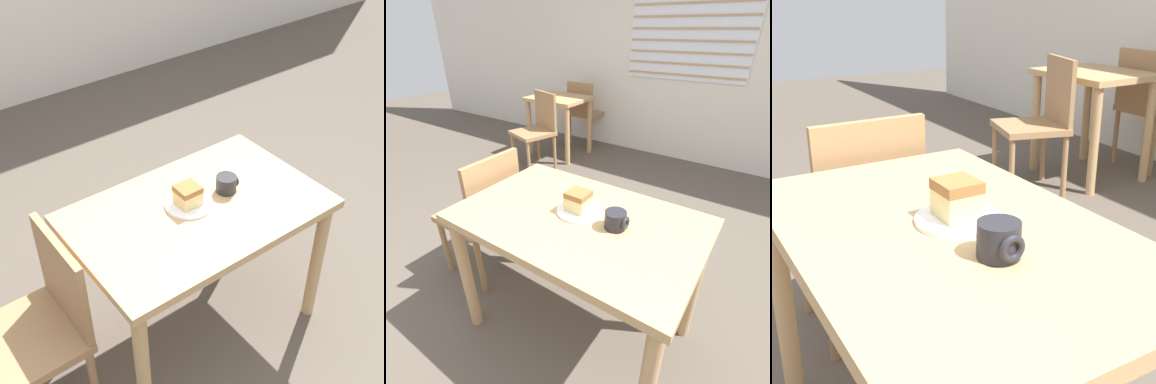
# 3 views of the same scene
# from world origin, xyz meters

# --- Properties ---
(ground_plane) EXTENTS (14.00, 14.00, 0.00)m
(ground_plane) POSITION_xyz_m (0.00, 0.00, 0.00)
(ground_plane) COLOR brown
(wall_back) EXTENTS (10.00, 0.09, 2.80)m
(wall_back) POSITION_xyz_m (-0.00, 3.03, 1.40)
(wall_back) COLOR silver
(wall_back) RESTS_ON ground_plane
(dining_table_near) EXTENTS (1.10, 0.70, 0.75)m
(dining_table_near) POSITION_xyz_m (0.08, 0.21, 0.64)
(dining_table_near) COLOR tan
(dining_table_near) RESTS_ON ground_plane
(dining_table_far) EXTENTS (0.70, 0.59, 0.74)m
(dining_table_far) POSITION_xyz_m (-1.64, 2.30, 0.58)
(dining_table_far) COLOR tan
(dining_table_far) RESTS_ON ground_plane
(chair_near_window) EXTENTS (0.41, 0.41, 0.87)m
(chair_near_window) POSITION_xyz_m (-0.67, 0.26, 0.48)
(chair_near_window) COLOR #9E754C
(chair_near_window) RESTS_ON ground_plane
(chair_far_corner) EXTENTS (0.51, 0.51, 0.87)m
(chair_far_corner) POSITION_xyz_m (-1.58, 1.80, 0.48)
(chair_far_corner) COLOR #9E754C
(chair_far_corner) RESTS_ON ground_plane
(chair_far_opposite) EXTENTS (0.42, 0.42, 0.87)m
(chair_far_opposite) POSITION_xyz_m (-1.58, 2.79, 0.48)
(chair_far_opposite) COLOR #9E754C
(chair_far_opposite) RESTS_ON ground_plane
(plate) EXTENTS (0.21, 0.21, 0.01)m
(plate) POSITION_xyz_m (0.06, 0.24, 0.75)
(plate) COLOR white
(plate) RESTS_ON dining_table_near
(cake_slice) EXTENTS (0.10, 0.10, 0.09)m
(cake_slice) POSITION_xyz_m (0.05, 0.24, 0.81)
(cake_slice) COLOR #E0C67F
(cake_slice) RESTS_ON plate
(coffee_mug) EXTENTS (0.10, 0.09, 0.08)m
(coffee_mug) POSITION_xyz_m (0.26, 0.22, 0.79)
(coffee_mug) COLOR #232328
(coffee_mug) RESTS_ON dining_table_near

